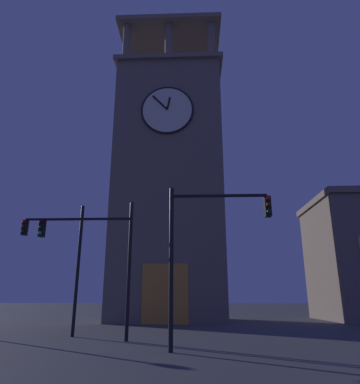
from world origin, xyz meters
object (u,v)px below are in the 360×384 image
object	(u,v)px
traffic_signal_near	(205,236)
traffic_signal_far	(61,250)
clocktower	(170,183)
traffic_signal_mid	(99,248)

from	to	relation	value
traffic_signal_near	traffic_signal_far	xyz separation A→B (m)	(6.88, -4.62, 0.15)
clocktower	traffic_signal_far	world-z (taller)	clocktower
clocktower	traffic_signal_near	xyz separation A→B (m)	(-2.40, 16.04, -7.32)
traffic_signal_mid	traffic_signal_far	distance (m)	2.87
traffic_signal_near	traffic_signal_mid	world-z (taller)	traffic_signal_mid
clocktower	traffic_signal_near	world-z (taller)	clocktower
clocktower	traffic_signal_mid	xyz separation A→B (m)	(2.14, 13.08, -7.30)
traffic_signal_mid	clocktower	bearing A→B (deg)	-99.31
clocktower	traffic_signal_near	bearing A→B (deg)	98.50
traffic_signal_near	traffic_signal_mid	size ratio (longest dim) A/B	0.95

